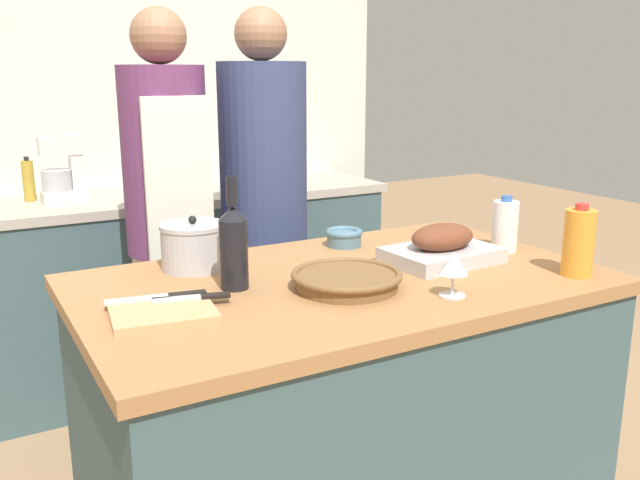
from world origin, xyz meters
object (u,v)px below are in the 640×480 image
at_px(cutting_board, 162,311).
at_px(condiment_bottle_tall, 29,181).
at_px(condiment_bottle_short, 283,168).
at_px(wicker_basket, 347,279).
at_px(juice_jug, 579,242).
at_px(milk_jug, 505,226).
at_px(condiment_bottle_extra, 240,174).
at_px(wine_glass_left, 453,265).
at_px(knife_paring, 194,297).
at_px(roasting_pan, 442,248).
at_px(stand_mixer, 63,175).
at_px(person_cook_guest, 264,208).
at_px(knife_chef, 160,297).
at_px(person_cook_aproned, 169,217).
at_px(wine_bottle_green, 234,245).
at_px(stock_pot, 194,246).
at_px(mixing_bowl, 344,237).

bearing_deg(cutting_board, condiment_bottle_tall, 93.12).
bearing_deg(condiment_bottle_short, wicker_basket, -110.87).
bearing_deg(condiment_bottle_tall, juice_jug, -57.90).
distance_m(milk_jug, condiment_bottle_extra, 1.53).
height_order(juice_jug, wine_glass_left, juice_jug).
bearing_deg(knife_paring, wicker_basket, -9.52).
height_order(juice_jug, knife_paring, juice_jug).
bearing_deg(roasting_pan, condiment_bottle_short, 81.06).
relative_size(wicker_basket, stand_mixer, 1.04).
height_order(roasting_pan, wicker_basket, roasting_pan).
bearing_deg(person_cook_guest, knife_chef, -129.09).
bearing_deg(cutting_board, person_cook_aproned, 71.80).
relative_size(wine_bottle_green, person_cook_aproned, 0.18).
xyz_separation_m(wicker_basket, knife_chef, (-0.47, 0.11, -0.00)).
height_order(cutting_board, wine_glass_left, wine_glass_left).
relative_size(roasting_pan, juice_jug, 1.65).
bearing_deg(knife_chef, wicker_basket, -13.32).
xyz_separation_m(stock_pot, mixing_bowl, (0.52, 0.01, -0.04)).
distance_m(wine_bottle_green, condiment_bottle_tall, 1.60).
bearing_deg(knife_paring, cutting_board, -165.36).
distance_m(stand_mixer, condiment_bottle_short, 1.09).
bearing_deg(person_cook_aproned, cutting_board, -109.00).
height_order(wine_glass_left, condiment_bottle_tall, condiment_bottle_tall).
xyz_separation_m(stand_mixer, condiment_bottle_short, (1.09, 0.06, -0.05)).
bearing_deg(juice_jug, knife_chef, 163.37).
distance_m(stock_pot, condiment_bottle_short, 1.59).
bearing_deg(condiment_bottle_short, condiment_bottle_extra, -162.52).
distance_m(roasting_pan, person_cook_guest, 0.88).
relative_size(condiment_bottle_extra, person_cook_guest, 0.09).
bearing_deg(knife_chef, mixing_bowl, 21.56).
distance_m(knife_chef, knife_paring, 0.09).
relative_size(knife_chef, person_cook_aproned, 0.15).
xyz_separation_m(stock_pot, condiment_bottle_tall, (-0.29, 1.34, 0.03)).
distance_m(juice_jug, wine_glass_left, 0.43).
distance_m(stock_pot, stand_mixer, 1.24).
distance_m(roasting_pan, mixing_bowl, 0.35).
xyz_separation_m(cutting_board, stand_mixer, (0.04, 1.56, 0.12)).
height_order(wine_bottle_green, knife_paring, wine_bottle_green).
height_order(mixing_bowl, milk_jug, milk_jug).
bearing_deg(stand_mixer, condiment_bottle_extra, -1.67).
relative_size(wicker_basket, person_cook_aproned, 0.18).
height_order(stock_pot, person_cook_aproned, person_cook_aproned).
xyz_separation_m(roasting_pan, knife_paring, (-0.79, -0.01, -0.02)).
height_order(mixing_bowl, knife_paring, mixing_bowl).
bearing_deg(condiment_bottle_extra, person_cook_guest, -104.84).
relative_size(wicker_basket, wine_bottle_green, 0.99).
relative_size(stock_pot, juice_jug, 0.93).
distance_m(knife_paring, condiment_bottle_extra, 1.70).
xyz_separation_m(wicker_basket, cutting_board, (-0.49, 0.04, -0.02)).
relative_size(stock_pot, wine_bottle_green, 0.64).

